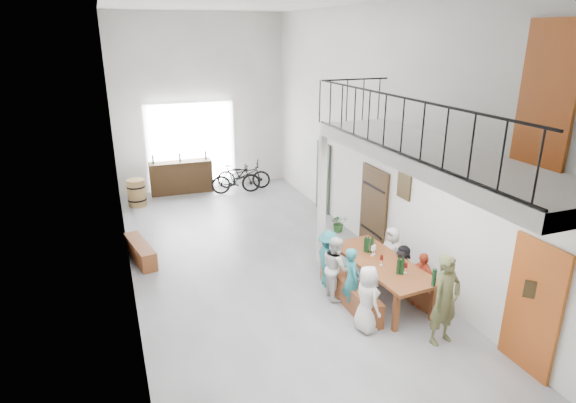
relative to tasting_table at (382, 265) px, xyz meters
name	(u,v)px	position (x,y,z in m)	size (l,w,h in m)	color
floor	(260,261)	(-1.71, 2.35, -0.71)	(12.00, 12.00, 0.00)	slate
room_walls	(256,102)	(-1.71, 2.35, 2.85)	(12.00, 12.00, 12.00)	white
gateway_portal	(191,147)	(-2.11, 8.29, 0.69)	(2.80, 0.08, 2.80)	white
right_wall_decor	(416,200)	(0.99, 0.48, 1.04)	(0.07, 8.28, 5.07)	#8E3D14
balcony	(431,158)	(0.27, -0.78, 2.26)	(1.52, 5.62, 4.00)	silver
tasting_table	(382,265)	(0.00, 0.00, 0.00)	(1.13, 2.42, 0.79)	brown
bench_inner	(350,291)	(-0.62, 0.08, -0.47)	(0.33, 2.04, 0.47)	brown
bench_wall	(405,284)	(0.53, -0.03, -0.49)	(0.25, 1.90, 0.44)	brown
tableware	(381,254)	(-0.01, 0.04, 0.24)	(0.32, 1.13, 0.35)	black
side_bench	(140,251)	(-4.21, 3.38, -0.49)	(0.33, 1.51, 0.42)	brown
oak_barrel	(137,193)	(-3.99, 7.18, -0.31)	(0.55, 0.55, 0.80)	olive
serving_counter	(181,177)	(-2.54, 8.00, -0.19)	(1.94, 0.54, 1.03)	#322010
counter_bottles	(180,157)	(-2.54, 7.97, 0.46)	(1.70, 0.09, 0.28)	black
guest_left_a	(367,299)	(-0.78, -0.82, -0.10)	(0.59, 0.38, 1.21)	silver
guest_left_b	(351,279)	(-0.72, -0.12, -0.09)	(0.45, 0.30, 1.24)	#236E74
guest_left_c	(336,267)	(-0.79, 0.37, -0.08)	(0.61, 0.48, 1.26)	silver
guest_left_d	(328,259)	(-0.73, 0.83, -0.11)	(0.77, 0.44, 1.19)	#236E74
guest_right_a	(421,279)	(0.57, -0.48, -0.17)	(0.63, 0.26, 1.08)	#A7351C
guest_right_b	(402,269)	(0.49, 0.04, -0.20)	(0.94, 0.30, 1.02)	black
guest_right_c	(391,253)	(0.65, 0.68, -0.15)	(0.55, 0.36, 1.12)	silver
host_standing	(445,300)	(0.23, -1.56, 0.08)	(0.57, 0.38, 1.57)	brown
potted_plant	(339,223)	(0.74, 3.28, -0.47)	(0.42, 0.37, 0.47)	#1C4C1D
bicycle_near	(244,175)	(-0.55, 7.71, -0.25)	(0.61, 1.74, 0.92)	black
bicycle_far	(236,179)	(-0.93, 7.28, -0.23)	(0.44, 1.57, 0.95)	black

